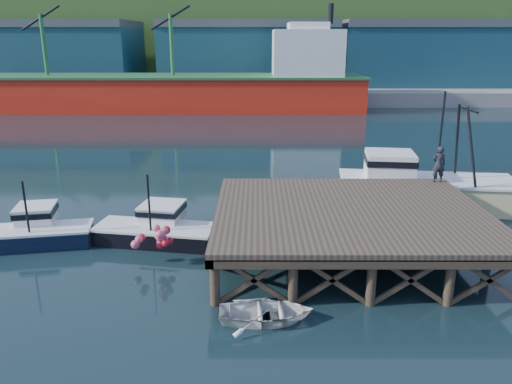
{
  "coord_description": "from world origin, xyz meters",
  "views": [
    {
      "loc": [
        1.33,
        -21.06,
        9.4
      ],
      "look_at": [
        1.29,
        2.0,
        2.29
      ],
      "focal_mm": 35.0,
      "sensor_mm": 36.0,
      "label": 1
    }
  ],
  "objects_px": {
    "trawler": "(424,184)",
    "dockworker": "(439,164)",
    "dinghy": "(266,312)",
    "boat_navy": "(34,230)",
    "boat_black": "(157,228)"
  },
  "relations": [
    {
      "from": "trawler",
      "to": "dockworker",
      "type": "distance_m",
      "value": 2.71
    },
    {
      "from": "trawler",
      "to": "dockworker",
      "type": "xyz_separation_m",
      "value": [
        -0.04,
        -2.1,
        1.71
      ]
    },
    {
      "from": "dinghy",
      "to": "dockworker",
      "type": "bearing_deg",
      "value": -44.6
    },
    {
      "from": "boat_navy",
      "to": "boat_black",
      "type": "relative_size",
      "value": 0.93
    },
    {
      "from": "boat_black",
      "to": "dockworker",
      "type": "height_order",
      "value": "dockworker"
    },
    {
      "from": "boat_navy",
      "to": "dockworker",
      "type": "height_order",
      "value": "dockworker"
    },
    {
      "from": "dinghy",
      "to": "trawler",
      "type": "bearing_deg",
      "value": -39.46
    },
    {
      "from": "boat_black",
      "to": "trawler",
      "type": "relative_size",
      "value": 0.58
    },
    {
      "from": "boat_black",
      "to": "dinghy",
      "type": "bearing_deg",
      "value": -45.04
    },
    {
      "from": "boat_black",
      "to": "dinghy",
      "type": "xyz_separation_m",
      "value": [
        5.12,
        -7.2,
        -0.31
      ]
    },
    {
      "from": "dinghy",
      "to": "dockworker",
      "type": "xyz_separation_m",
      "value": [
        9.25,
        10.2,
        2.74
      ]
    },
    {
      "from": "boat_black",
      "to": "dinghy",
      "type": "relative_size",
      "value": 1.82
    },
    {
      "from": "dockworker",
      "to": "trawler",
      "type": "bearing_deg",
      "value": -88.31
    },
    {
      "from": "dockworker",
      "to": "boat_black",
      "type": "bearing_deg",
      "value": 14.57
    },
    {
      "from": "trawler",
      "to": "dinghy",
      "type": "xyz_separation_m",
      "value": [
        -9.29,
        -12.3,
        -1.03
      ]
    }
  ]
}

